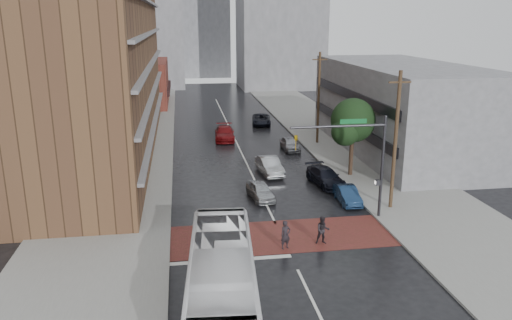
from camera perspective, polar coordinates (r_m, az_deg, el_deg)
ground at (r=31.73m, az=3.11°, el=-9.05°), size 160.00×160.00×0.00m
crosswalk at (r=32.18m, az=2.92°, el=-8.67°), size 14.00×5.00×0.02m
sidewalk_west at (r=55.07m, az=-14.12°, el=1.39°), size 9.00×90.00×0.15m
sidewalk_east at (r=57.52m, az=9.32°, el=2.27°), size 9.00×90.00×0.15m
apartment_block at (r=52.79m, az=-18.06°, el=15.79°), size 10.00×44.00×28.00m
storefront_west at (r=82.97m, az=-12.87°, el=8.60°), size 8.00×16.00×7.00m
building_east at (r=53.89m, az=16.25°, el=5.74°), size 11.00×26.00×9.00m
distant_tower_west at (r=106.51m, az=-13.54°, el=16.82°), size 18.00×16.00×32.00m
distant_tower_center at (r=123.33m, az=-6.06°, el=15.09°), size 12.00×10.00×24.00m
street_tree at (r=43.60m, az=11.02°, el=4.14°), size 4.20×4.10×6.90m
signal_mast at (r=33.98m, az=12.07°, el=0.80°), size 6.50×0.30×7.20m
utility_pole_near at (r=36.35m, az=15.65°, el=2.19°), size 1.60×0.26×10.00m
utility_pole_far at (r=54.84m, az=7.17°, el=7.09°), size 1.60×0.26×10.00m
transit_bus at (r=23.17m, az=-3.94°, el=-14.21°), size 3.93×12.74×3.49m
pedestrian_a at (r=30.20m, az=3.39°, el=-8.55°), size 0.75×0.61×1.78m
pedestrian_b at (r=31.05m, az=7.64°, el=-7.97°), size 0.92×0.75×1.77m
car_travel_a at (r=38.26m, az=0.51°, el=-3.54°), size 2.08×4.02×1.31m
car_travel_b at (r=44.29m, az=1.57°, el=-0.69°), size 2.07×4.77×1.53m
car_travel_c at (r=57.10m, az=-3.60°, el=3.07°), size 2.52×5.47×1.55m
suv_travel at (r=65.33m, az=0.61°, el=4.65°), size 2.97×5.28×1.39m
car_parked_near at (r=38.13m, az=10.40°, el=-3.93°), size 1.44×3.84×1.25m
car_parked_mid at (r=41.86m, az=7.94°, el=-1.91°), size 2.72×5.09×1.40m
car_parked_far at (r=52.61m, az=3.91°, el=1.85°), size 1.74×4.05×1.36m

